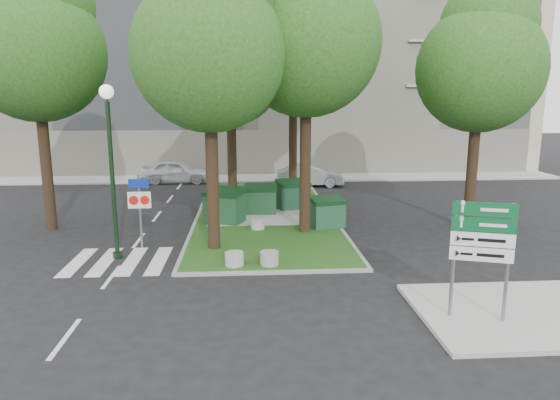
{
  "coord_description": "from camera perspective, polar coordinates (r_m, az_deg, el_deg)",
  "views": [
    {
      "loc": [
        -0.27,
        -14.86,
        5.42
      ],
      "look_at": [
        0.82,
        1.69,
        2.0
      ],
      "focal_mm": 32.0,
      "sensor_mm": 36.0,
      "label": 1
    }
  ],
  "objects": [
    {
      "name": "tree_street_left",
      "position": [
        22.56,
        -26.01,
        16.2
      ],
      "size": [
        5.4,
        5.4,
        11.0
      ],
      "color": "black",
      "rests_on": "ground"
    },
    {
      "name": "tree_median_far",
      "position": [
        27.19,
        1.73,
        17.77
      ],
      "size": [
        5.8,
        5.8,
        11.93
      ],
      "color": "black",
      "rests_on": "ground"
    },
    {
      "name": "median_island",
      "position": [
        23.49,
        -1.79,
        -1.54
      ],
      "size": [
        6.0,
        16.0,
        0.12
      ],
      "primitive_type": "cube",
      "color": "#1B4513",
      "rests_on": "ground"
    },
    {
      "name": "litter_bin",
      "position": [
        23.23,
        4.91,
        -0.76
      ],
      "size": [
        0.37,
        0.37,
        0.65
      ],
      "primitive_type": "cylinder",
      "color": "gold",
      "rests_on": "median_island"
    },
    {
      "name": "bollard_right",
      "position": [
        16.19,
        -1.23,
        -6.66
      ],
      "size": [
        0.6,
        0.6,
        0.43
      ],
      "primitive_type": "cylinder",
      "color": "gray",
      "rests_on": "median_island"
    },
    {
      "name": "tree_median_mid",
      "position": [
        23.98,
        -5.49,
        15.33
      ],
      "size": [
        4.8,
        4.8,
        9.99
      ],
      "color": "black",
      "rests_on": "ground"
    },
    {
      "name": "tree_street_right",
      "position": [
        22.06,
        22.12,
        14.89
      ],
      "size": [
        5.0,
        5.0,
        10.06
      ],
      "color": "black",
      "rests_on": "ground"
    },
    {
      "name": "directional_sign",
      "position": [
        12.83,
        22.09,
        -4.49
      ],
      "size": [
        1.39,
        0.49,
        2.9
      ],
      "rotation": [
        0.0,
        0.0,
        -0.31
      ],
      "color": "slate",
      "rests_on": "sidewalk_corner"
    },
    {
      "name": "tree_median_near_left",
      "position": [
        17.56,
        -7.85,
        17.75
      ],
      "size": [
        5.2,
        5.2,
        10.53
      ],
      "color": "black",
      "rests_on": "ground"
    },
    {
      "name": "ground",
      "position": [
        15.82,
        -2.59,
        -8.4
      ],
      "size": [
        120.0,
        120.0,
        0.0
      ],
      "primitive_type": "plane",
      "color": "black",
      "rests_on": "ground"
    },
    {
      "name": "car_white",
      "position": [
        32.87,
        -11.79,
        3.24
      ],
      "size": [
        4.45,
        1.89,
        1.5
      ],
      "primitive_type": "imported",
      "rotation": [
        0.0,
        0.0,
        1.54
      ],
      "color": "silver",
      "rests_on": "ground"
    },
    {
      "name": "bollard_mid",
      "position": [
        20.51,
        -2.57,
        -2.76
      ],
      "size": [
        0.56,
        0.56,
        0.4
      ],
      "primitive_type": "cylinder",
      "color": "#9B9A96",
      "rests_on": "median_island"
    },
    {
      "name": "dumpster_c",
      "position": [
        24.2,
        1.49,
        0.64
      ],
      "size": [
        1.73,
        1.4,
        1.42
      ],
      "rotation": [
        0.0,
        0.0,
        0.24
      ],
      "color": "#0F341F",
      "rests_on": "median_island"
    },
    {
      "name": "building_sidewalk",
      "position": [
        33.79,
        -3.27,
        2.51
      ],
      "size": [
        42.0,
        3.0,
        0.12
      ],
      "primitive_type": "cube",
      "color": "#999993",
      "rests_on": "ground"
    },
    {
      "name": "street_lamp",
      "position": [
        17.42,
        -18.8,
        5.26
      ],
      "size": [
        0.46,
        0.46,
        5.83
      ],
      "color": "black",
      "rests_on": "ground"
    },
    {
      "name": "median_kerb",
      "position": [
        23.5,
        -1.79,
        -1.56
      ],
      "size": [
        6.3,
        16.3,
        0.1
      ],
      "primitive_type": "cube",
      "color": "gray",
      "rests_on": "ground"
    },
    {
      "name": "sidewalk_corner",
      "position": [
        14.27,
        25.46,
        -11.61
      ],
      "size": [
        5.0,
        4.0,
        0.12
      ],
      "primitive_type": "cube",
      "color": "#999993",
      "rests_on": "ground"
    },
    {
      "name": "dumpster_a",
      "position": [
        21.62,
        -6.36,
        -0.63
      ],
      "size": [
        1.95,
        1.69,
        1.52
      ],
      "rotation": [
        0.0,
        0.0,
        -0.4
      ],
      "color": "#0F3819",
      "rests_on": "median_island"
    },
    {
      "name": "dumpster_d",
      "position": [
        20.82,
        5.36,
        -1.4
      ],
      "size": [
        1.58,
        1.29,
        1.28
      ],
      "rotation": [
        0.0,
        0.0,
        0.26
      ],
      "color": "#133E24",
      "rests_on": "median_island"
    },
    {
      "name": "traffic_sign_pole",
      "position": [
        18.64,
        -15.75,
        -0.14
      ],
      "size": [
        0.82,
        0.09,
        2.73
      ],
      "rotation": [
        0.0,
        0.0,
        0.02
      ],
      "color": "slate",
      "rests_on": "ground"
    },
    {
      "name": "bollard_left",
      "position": [
        16.19,
        -5.24,
        -6.71
      ],
      "size": [
        0.6,
        0.6,
        0.43
      ],
      "primitive_type": "cylinder",
      "color": "#9B9B96",
      "rests_on": "median_island"
    },
    {
      "name": "apartment_building",
      "position": [
        40.94,
        -3.51,
        15.25
      ],
      "size": [
        41.0,
        12.0,
        16.0
      ],
      "primitive_type": "cube",
      "color": "#C8B096",
      "rests_on": "ground"
    },
    {
      "name": "tree_median_near_right",
      "position": [
        19.73,
        3.31,
        19.11
      ],
      "size": [
        5.6,
        5.6,
        11.46
      ],
      "color": "black",
      "rests_on": "ground"
    },
    {
      "name": "zebra_crossing",
      "position": [
        17.58,
        -15.1,
        -6.7
      ],
      "size": [
        5.0,
        3.0,
        0.01
      ],
      "primitive_type": "cube",
      "color": "silver",
      "rests_on": "ground"
    },
    {
      "name": "dumpster_b",
      "position": [
        23.22,
        -2.24,
        0.11
      ],
      "size": [
        1.49,
        1.06,
        1.37
      ],
      "rotation": [
        0.0,
        0.0,
        -0.02
      ],
      "color": "#113A19",
      "rests_on": "median_island"
    },
    {
      "name": "car_silver",
      "position": [
        30.97,
        3.44,
        2.83
      ],
      "size": [
        4.19,
        1.66,
        1.36
      ],
      "primitive_type": "imported",
      "rotation": [
        0.0,
        0.0,
        1.52
      ],
      "color": "#96979E",
      "rests_on": "ground"
    }
  ]
}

